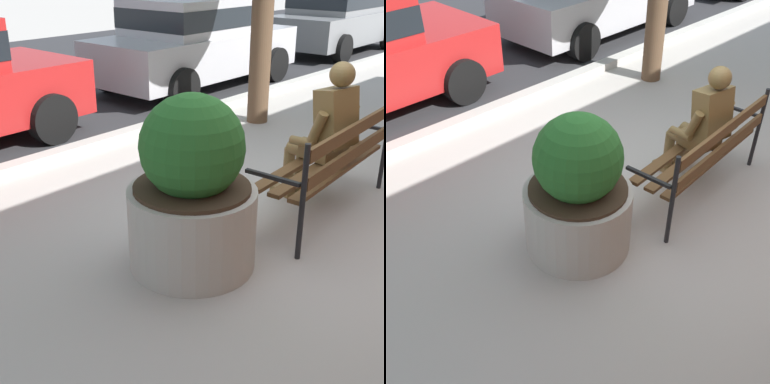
{
  "view_description": "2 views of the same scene",
  "coord_description": "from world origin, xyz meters",
  "views": [
    {
      "loc": [
        -3.82,
        -2.1,
        2.15
      ],
      "look_at": [
        -1.25,
        0.21,
        0.6
      ],
      "focal_mm": 48.47,
      "sensor_mm": 36.0,
      "label": 1
    },
    {
      "loc": [
        -3.56,
        -2.1,
        3.05
      ],
      "look_at": [
        -1.25,
        0.21,
        0.6
      ],
      "focal_mm": 44.14,
      "sensor_mm": 36.0,
      "label": 2
    }
  ],
  "objects": [
    {
      "name": "ground_plane",
      "position": [
        0.0,
        0.0,
        0.0
      ],
      "size": [
        80.0,
        80.0,
        0.0
      ],
      "primitive_type": "plane",
      "color": "#ADA8A0"
    },
    {
      "name": "curb_stone",
      "position": [
        0.0,
        2.9,
        0.06
      ],
      "size": [
        60.0,
        0.2,
        0.12
      ],
      "primitive_type": "cube",
      "color": "#B2AFA8",
      "rests_on": "ground"
    },
    {
      "name": "concrete_planter",
      "position": [
        -1.25,
        0.21,
        0.59
      ],
      "size": [
        0.96,
        0.96,
        1.33
      ],
      "color": "#A8A399",
      "rests_on": "ground"
    },
    {
      "name": "bronze_statue_seated",
      "position": [
        0.37,
        0.06,
        0.67
      ],
      "size": [
        0.73,
        0.79,
        1.37
      ],
      "color": "brown",
      "rests_on": "ground"
    },
    {
      "name": "park_bench",
      "position": [
        0.22,
        -0.14,
        0.54
      ],
      "size": [
        1.83,
        0.64,
        0.95
      ],
      "color": "brown",
      "rests_on": "ground"
    }
  ]
}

